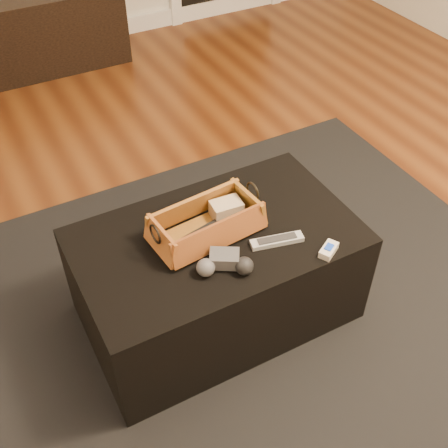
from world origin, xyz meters
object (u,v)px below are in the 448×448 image
tv_remote (204,233)px  wicker_basket (206,224)px  media_cabinet (26,33)px  ottoman (217,275)px  cream_gadget (329,250)px  game_controller (225,264)px  silver_remote (277,240)px

tv_remote → wicker_basket: wicker_basket is taller
media_cabinet → tv_remote: media_cabinet is taller
ottoman → tv_remote: size_ratio=4.79×
media_cabinet → cream_gadget: bearing=-81.3°
wicker_basket → game_controller: wicker_basket is taller
silver_remote → cream_gadget: cream_gadget is taller
wicker_basket → game_controller: size_ratio=2.12×
media_cabinet → game_controller: size_ratio=6.38×
ottoman → silver_remote: 0.31m
game_controller → wicker_basket: bearing=81.9°
tv_remote → game_controller: size_ratio=1.07×
tv_remote → wicker_basket: bearing=30.9°
silver_remote → cream_gadget: bearing=-44.4°
media_cabinet → ottoman: media_cabinet is taller
game_controller → ottoman: bearing=71.7°
ottoman → cream_gadget: (0.29, -0.26, 0.22)m
silver_remote → tv_remote: bearing=147.0°
ottoman → wicker_basket: (-0.03, 0.02, 0.26)m
ottoman → media_cabinet: bearing=92.8°
tv_remote → cream_gadget: tv_remote is taller
ottoman → game_controller: bearing=-108.3°
ottoman → cream_gadget: size_ratio=11.00×
game_controller → media_cabinet: bearing=91.4°
media_cabinet → wicker_basket: 2.44m
silver_remote → ottoman: bearing=141.5°
cream_gadget → wicker_basket: bearing=139.0°
cream_gadget → media_cabinet: bearing=98.7°
ottoman → wicker_basket: size_ratio=2.41×
ottoman → silver_remote: bearing=-38.5°
wicker_basket → game_controller: (-0.03, -0.18, -0.02)m
silver_remote → cream_gadget: size_ratio=2.11×
media_cabinet → ottoman: 2.45m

